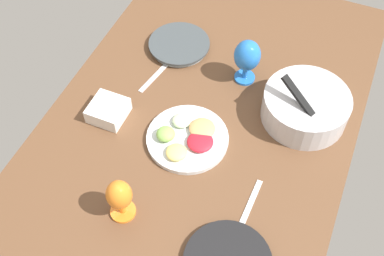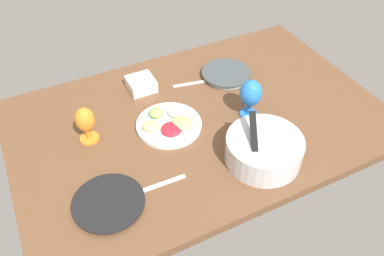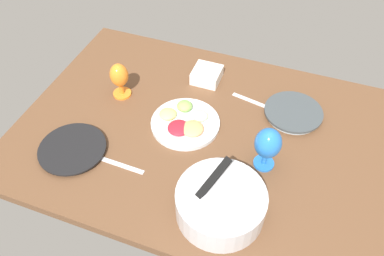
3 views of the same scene
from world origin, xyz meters
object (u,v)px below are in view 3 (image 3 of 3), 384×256
object	(u,v)px
dinner_plate_right	(73,149)
hurricane_glass_orange	(119,77)
fruit_platter	(185,122)
dinner_plate_left	(293,113)
mixing_bowl	(221,203)
hurricane_glass_blue	(268,144)
square_bowl_white	(207,74)

from	to	relation	value
dinner_plate_right	hurricane_glass_orange	bearing A→B (deg)	-94.96
fruit_platter	dinner_plate_left	bearing A→B (deg)	-152.72
mixing_bowl	fruit_platter	size ratio (longest dim) A/B	1.06
fruit_platter	hurricane_glass_orange	distance (cm)	34.26
dinner_plate_left	dinner_plate_right	xyz separation A→B (cm)	(75.48, 48.19, -0.37)
mixing_bowl	fruit_platter	xyz separation A→B (cm)	(25.18, -33.34, -4.06)
hurricane_glass_blue	square_bowl_white	size ratio (longest dim) A/B	1.49
dinner_plate_right	hurricane_glass_orange	xyz separation A→B (cm)	(-3.05, -35.20, 8.80)
dinner_plate_left	mixing_bowl	bearing A→B (deg)	74.62
hurricane_glass_orange	dinner_plate_right	bearing A→B (deg)	85.04
dinner_plate_right	hurricane_glass_blue	distance (cm)	73.15
dinner_plate_left	dinner_plate_right	distance (cm)	89.55
fruit_platter	square_bowl_white	xyz separation A→B (cm)	(0.87, -29.76, 1.43)
hurricane_glass_blue	square_bowl_white	bearing A→B (deg)	-47.30
dinner_plate_left	mixing_bowl	xyz separation A→B (cm)	(14.86, 53.99, 4.38)
dinner_plate_left	mixing_bowl	world-z (taller)	mixing_bowl
hurricane_glass_orange	square_bowl_white	bearing A→B (deg)	-144.95
dinner_plate_left	hurricane_glass_blue	world-z (taller)	hurricane_glass_blue
hurricane_glass_orange	hurricane_glass_blue	bearing A→B (deg)	166.41
dinner_plate_right	fruit_platter	world-z (taller)	fruit_platter
hurricane_glass_blue	mixing_bowl	bearing A→B (deg)	69.57
mixing_bowl	hurricane_glass_orange	distance (cm)	70.79
mixing_bowl	square_bowl_white	size ratio (longest dim) A/B	2.44
dinner_plate_right	square_bowl_white	size ratio (longest dim) A/B	2.12
mixing_bowl	dinner_plate_right	bearing A→B (deg)	-5.47
mixing_bowl	fruit_platter	world-z (taller)	mixing_bowl
dinner_plate_left	hurricane_glass_blue	distance (cm)	31.30
dinner_plate_left	fruit_platter	size ratio (longest dim) A/B	0.86
square_bowl_white	hurricane_glass_blue	bearing A→B (deg)	132.70
dinner_plate_right	hurricane_glass_orange	distance (cm)	36.41
dinner_plate_right	fruit_platter	bearing A→B (deg)	-142.15
dinner_plate_left	dinner_plate_right	size ratio (longest dim) A/B	0.93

